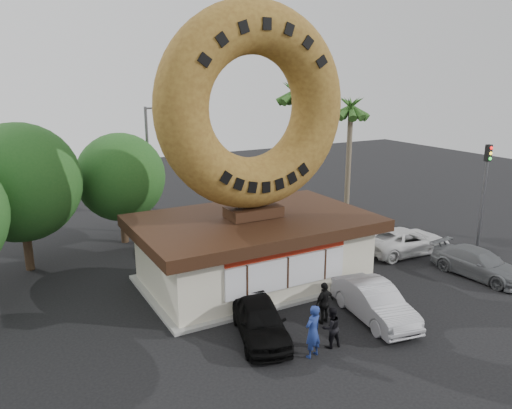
{
  "coord_description": "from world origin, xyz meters",
  "views": [
    {
      "loc": [
        -10.96,
        -14.07,
        9.89
      ],
      "look_at": [
        -0.97,
        4.0,
        4.49
      ],
      "focal_mm": 35.0,
      "sensor_mm": 36.0,
      "label": 1
    }
  ],
  "objects": [
    {
      "name": "donut_shop",
      "position": [
        0.0,
        5.98,
        1.77
      ],
      "size": [
        11.2,
        7.2,
        3.8
      ],
      "color": "beige",
      "rests_on": "ground"
    },
    {
      "name": "car_white",
      "position": [
        9.5,
        5.31,
        0.72
      ],
      "size": [
        5.39,
        2.83,
        1.45
      ],
      "primitive_type": "imported",
      "rotation": [
        0.0,
        0.0,
        1.49
      ],
      "color": "silver",
      "rests_on": "ground"
    },
    {
      "name": "giant_donut",
      "position": [
        0.0,
        6.0,
        8.45
      ],
      "size": [
        9.3,
        2.37,
        9.3
      ],
      "primitive_type": "torus",
      "rotation": [
        1.57,
        0.0,
        0.0
      ],
      "color": "olive",
      "rests_on": "donut_shop"
    },
    {
      "name": "car_black",
      "position": [
        -2.39,
        1.07,
        0.74
      ],
      "size": [
        2.94,
        4.65,
        1.48
      ],
      "primitive_type": "imported",
      "rotation": [
        0.0,
        0.0,
        -0.3
      ],
      "color": "black",
      "rests_on": "ground"
    },
    {
      "name": "person_left",
      "position": [
        -1.4,
        -0.98,
        1.0
      ],
      "size": [
        0.83,
        0.65,
        2.0
      ],
      "primitive_type": "imported",
      "rotation": [
        0.0,
        0.0,
        3.4
      ],
      "color": "navy",
      "rests_on": "ground"
    },
    {
      "name": "street_lamp",
      "position": [
        -1.86,
        16.0,
        4.48
      ],
      "size": [
        2.11,
        0.2,
        8.0
      ],
      "color": "#59595E",
      "rests_on": "ground"
    },
    {
      "name": "palm_far",
      "position": [
        11.0,
        12.5,
        7.48
      ],
      "size": [
        2.6,
        2.6,
        8.75
      ],
      "color": "#726651",
      "rests_on": "ground"
    },
    {
      "name": "tree_west",
      "position": [
        -9.5,
        13.0,
        4.64
      ],
      "size": [
        6.0,
        6.0,
        7.65
      ],
      "color": "#473321",
      "rests_on": "ground"
    },
    {
      "name": "car_silver",
      "position": [
        2.5,
        0.13,
        0.76
      ],
      "size": [
        2.3,
        4.82,
        1.52
      ],
      "primitive_type": "imported",
      "rotation": [
        0.0,
        0.0,
        -0.15
      ],
      "color": "#9C9CA0",
      "rests_on": "ground"
    },
    {
      "name": "ground",
      "position": [
        0.0,
        0.0,
        0.0
      ],
      "size": [
        90.0,
        90.0,
        0.0
      ],
      "primitive_type": "plane",
      "color": "black",
      "rests_on": "ground"
    },
    {
      "name": "tree_mid",
      "position": [
        -4.0,
        15.0,
        4.02
      ],
      "size": [
        5.2,
        5.2,
        6.63
      ],
      "color": "#473321",
      "rests_on": "ground"
    },
    {
      "name": "palm_near",
      "position": [
        7.5,
        14.0,
        8.41
      ],
      "size": [
        2.6,
        2.6,
        9.75
      ],
      "color": "#726651",
      "rests_on": "ground"
    },
    {
      "name": "car_grey",
      "position": [
        10.2,
        1.05,
        0.69
      ],
      "size": [
        2.44,
        4.96,
        1.39
      ],
      "primitive_type": "imported",
      "rotation": [
        0.0,
        0.0,
        0.11
      ],
      "color": "slate",
      "rests_on": "ground"
    },
    {
      "name": "traffic_signal",
      "position": [
        14.0,
        3.99,
        3.87
      ],
      "size": [
        0.3,
        0.38,
        6.07
      ],
      "color": "#59595E",
      "rests_on": "ground"
    },
    {
      "name": "person_right",
      "position": [
        0.48,
        0.87,
        0.88
      ],
      "size": [
        1.1,
        0.63,
        1.77
      ],
      "primitive_type": "imported",
      "rotation": [
        0.0,
        0.0,
        3.34
      ],
      "color": "black",
      "rests_on": "ground"
    },
    {
      "name": "person_center",
      "position": [
        -0.42,
        -0.78,
        0.8
      ],
      "size": [
        0.82,
        0.67,
        1.6
      ],
      "primitive_type": "imported",
      "rotation": [
        0.0,
        0.0,
        3.06
      ],
      "color": "black",
      "rests_on": "ground"
    }
  ]
}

